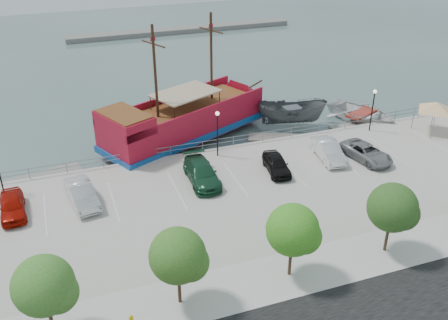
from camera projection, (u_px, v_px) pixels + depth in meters
name	position (u px, v px, depth m)	size (l,w,h in m)	color
ground	(244.00, 202.00, 40.02)	(160.00, 160.00, 0.00)	#445855
sidewalk	(303.00, 271.00, 31.25)	(100.00, 4.00, 0.05)	beige
seawall_railing	(213.00, 144.00, 45.77)	(50.00, 0.06, 1.00)	slate
far_shore	(182.00, 30.00, 88.41)	(40.00, 3.00, 0.80)	slate
pirate_ship	(196.00, 117.00, 49.90)	(20.03, 13.10, 12.58)	#A30F27
patrol_boat	(292.00, 115.00, 52.15)	(2.68, 7.12, 2.76)	#53575A
speedboat	(362.00, 115.00, 53.50)	(5.54, 7.76, 1.61)	silver
dock_west	(41.00, 178.00, 43.05)	(6.81, 1.95, 0.39)	gray
dock_mid	(281.00, 139.00, 49.83)	(6.50, 1.86, 0.37)	slate
dock_east	(360.00, 126.00, 52.54)	(6.50, 1.86, 0.37)	gray
canopy_tent	(437.00, 102.00, 48.05)	(4.53, 4.53, 3.55)	slate
fire_hydrant	(131.00, 320.00, 27.16)	(0.24, 0.24, 0.70)	#CFB400
lamp_post_mid	(217.00, 126.00, 43.54)	(0.36, 0.36, 4.28)	black
lamp_post_right	(373.00, 103.00, 48.29)	(0.36, 0.36, 4.28)	black
tree_b	(47.00, 287.00, 25.22)	(3.30, 3.20, 5.00)	#473321
tree_c	(181.00, 257.00, 27.30)	(3.30, 3.20, 5.00)	#473321
tree_d	(295.00, 231.00, 29.38)	(3.30, 3.20, 5.00)	#473321
tree_e	(395.00, 209.00, 31.46)	(3.30, 3.20, 5.00)	#473321
parked_car_a	(12.00, 205.00, 36.41)	(1.78, 4.41, 1.50)	#AA1106
parked_car_b	(82.00, 194.00, 37.71)	(1.70, 4.89, 1.61)	silver
parked_car_d	(202.00, 173.00, 40.54)	(2.23, 5.48, 1.59)	#1A492E
parked_car_e	(277.00, 164.00, 42.05)	(1.70, 4.23, 1.44)	black
parked_car_f	(328.00, 150.00, 44.07)	(1.68, 4.83, 1.59)	silver
parked_car_g	(366.00, 152.00, 43.94)	(2.32, 5.04, 1.40)	gray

